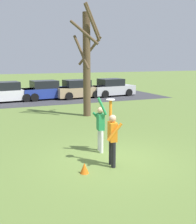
{
  "coord_description": "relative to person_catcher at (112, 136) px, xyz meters",
  "views": [
    {
      "loc": [
        -3.83,
        -7.95,
        3.31
      ],
      "look_at": [
        -0.09,
        0.9,
        1.49
      ],
      "focal_mm": 44.27,
      "sensor_mm": 36.0,
      "label": 1
    }
  ],
  "objects": [
    {
      "name": "parked_car_blue",
      "position": [
        1.37,
        15.8,
        -0.25
      ],
      "size": [
        4.25,
        2.34,
        1.59
      ],
      "rotation": [
        0.0,
        0.0,
        0.1
      ],
      "color": "#233893",
      "rests_on": "ground_plane"
    },
    {
      "name": "parked_car_silver",
      "position": [
        7.52,
        15.64,
        -0.25
      ],
      "size": [
        4.25,
        2.34,
        1.59
      ],
      "rotation": [
        0.0,
        0.0,
        0.1
      ],
      "color": "#BCBCC1",
      "rests_on": "ground_plane"
    },
    {
      "name": "frisbee_disc",
      "position": [
        0.03,
        0.22,
        1.11
      ],
      "size": [
        0.27,
        0.27,
        0.02
      ],
      "primitive_type": "cylinder",
      "color": "white",
      "rests_on": "person_catcher"
    },
    {
      "name": "bare_tree_tall",
      "position": [
        2.09,
        7.74,
        2.28
      ],
      "size": [
        2.14,
        2.16,
        6.37
      ],
      "color": "brown",
      "rests_on": "ground_plane"
    },
    {
      "name": "field_cone_orange",
      "position": [
        -1.01,
        -0.2,
        -0.82
      ],
      "size": [
        0.26,
        0.26,
        0.32
      ],
      "primitive_type": "cone",
      "color": "orange",
      "rests_on": "ground_plane"
    },
    {
      "name": "ground_plane",
      "position": [
        0.19,
        0.5,
        -0.98
      ],
      "size": [
        120.0,
        120.0,
        0.0
      ],
      "primitive_type": "plane",
      "color": "olive"
    },
    {
      "name": "parking_strip",
      "position": [
        -0.44,
        15.51,
        -0.98
      ],
      "size": [
        24.69,
        6.4,
        0.01
      ],
      "primitive_type": "cube",
      "color": "#38383D",
      "rests_on": "ground_plane"
    },
    {
      "name": "person_catcher",
      "position": [
        0.0,
        0.0,
        0.0
      ],
      "size": [
        0.49,
        0.57,
        2.08
      ],
      "rotation": [
        0.0,
        0.0,
        1.42
      ],
      "color": "black",
      "rests_on": "ground_plane"
    },
    {
      "name": "person_defender",
      "position": [
        0.21,
        1.42,
        -0.0
      ],
      "size": [
        0.49,
        0.59,
        2.04
      ],
      "rotation": [
        0.0,
        0.0,
        4.56
      ],
      "color": "silver",
      "rests_on": "ground_plane"
    },
    {
      "name": "parked_car_tan",
      "position": [
        4.15,
        15.5,
        -0.25
      ],
      "size": [
        4.25,
        2.34,
        1.59
      ],
      "rotation": [
        0.0,
        0.0,
        0.1
      ],
      "color": "tan",
      "rests_on": "ground_plane"
    },
    {
      "name": "parked_car_white",
      "position": [
        -1.8,
        15.57,
        -0.25
      ],
      "size": [
        4.25,
        2.34,
        1.59
      ],
      "rotation": [
        0.0,
        0.0,
        0.1
      ],
      "color": "white",
      "rests_on": "ground_plane"
    }
  ]
}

